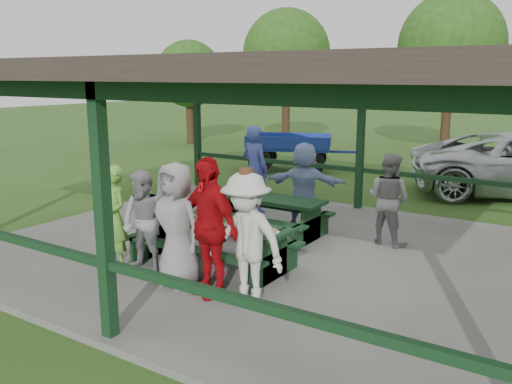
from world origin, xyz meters
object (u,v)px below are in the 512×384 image
Objects in this scene: spectator_lblue at (304,185)px; spectator_blue at (255,169)px; contestant_grey_mid at (176,225)px; spectator_grey at (388,199)px; contestant_green at (114,218)px; contestant_grey_left at (144,222)px; picnic_table_far at (265,210)px; farm_trailer at (289,151)px; contestant_white_fedora at (246,239)px; contestant_red at (208,227)px; picnic_table_near at (213,238)px.

spectator_lblue is 0.89× the size of spectator_blue.
contestant_grey_mid reaches higher than spectator_grey.
contestant_green is 0.54m from contestant_grey_left.
spectator_blue is at bearing 96.24° from contestant_grey_left.
contestant_green reaches higher than picnic_table_far.
picnic_table_far is 1.47× the size of contestant_grey_left.
spectator_blue is 6.09m from farm_trailer.
spectator_grey is at bearing 82.23° from contestant_white_fedora.
contestant_grey_left is (0.52, 0.15, -0.03)m from contestant_green.
spectator_lblue is 7.25m from farm_trailer.
spectator_lblue is at bearing 109.31° from contestant_white_fedora.
contestant_grey_mid is at bearing -92.49° from farm_trailer.
spectator_lblue is 1.81m from spectator_grey.
spectator_lblue is 0.48× the size of farm_trailer.
contestant_grey_left is at bearing 32.19° from contestant_green.
picnic_table_far is 3.13m from contestant_green.
contestant_white_fedora reaches higher than contestant_grey_mid.
spectator_lblue is (0.88, 3.64, 0.07)m from contestant_grey_left.
farm_trailer is (-4.35, 9.92, -0.44)m from contestant_red.
spectator_blue is 0.54× the size of farm_trailer.
contestant_red is at bearing -72.68° from picnic_table_far.
farm_trailer is (-3.44, 6.98, 0.08)m from picnic_table_far.
contestant_grey_mid is at bearing 72.85° from spectator_grey.
contestant_red is 1.05× the size of contestant_white_fedora.
contestant_grey_left is 2.03m from contestant_white_fedora.
contestant_green is 10.23m from farm_trailer.
farm_trailer reaches higher than picnic_table_far.
contestant_white_fedora reaches higher than picnic_table_far.
contestant_red is at bearing -89.51° from farm_trailer.
contestant_green is at bearing -165.62° from contestant_red.
picnic_table_near and picnic_table_far have the same top height.
picnic_table_far is at bearing 50.00° from spectator_lblue.
contestant_grey_mid is at bearing 74.48° from spectator_lblue.
contestant_white_fedora is at bearing 16.35° from contestant_green.
contestant_green is 0.90× the size of contestant_white_fedora.
contestant_grey_left reaches higher than picnic_table_near.
contestant_grey_left is 4.42m from spectator_grey.
spectator_grey is at bearing 162.03° from spectator_lblue.
spectator_grey reaches higher than picnic_table_far.
picnic_table_near is 1.64× the size of contestant_grey_left.
contestant_grey_left is 3.75m from spectator_lblue.
contestant_grey_mid is (0.31, -2.92, 0.45)m from picnic_table_far.
contestant_grey_mid reaches higher than farm_trailer.
contestant_grey_mid is at bearing -87.43° from picnic_table_near.
spectator_blue reaches higher than farm_trailer.
spectator_grey is at bearing -71.13° from farm_trailer.
contestant_green is 0.91× the size of contestant_grey_mid.
contestant_white_fedora reaches higher than contestant_green.
spectator_blue reaches higher than spectator_lblue.
farm_trailer is at bearing 119.22° from contestant_white_fedora.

